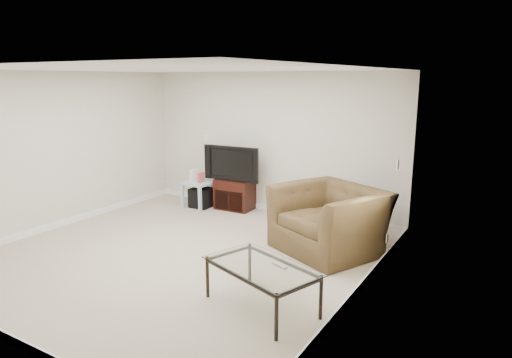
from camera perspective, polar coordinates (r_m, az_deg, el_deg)
The scene contains 18 objects.
floor at distance 6.49m, azimuth -9.40°, elevation -9.28°, with size 5.00×5.00×0.00m, color tan.
ceiling at distance 6.03m, azimuth -10.27°, elevation 13.37°, with size 5.00×5.00×0.00m, color white.
wall_back at distance 8.17m, azimuth 1.69°, elevation 4.49°, with size 5.00×0.02×2.50m, color silver.
wall_left at distance 7.98m, azimuth -23.60°, elevation 3.25°, with size 0.02×5.00×2.50m, color silver.
wall_right at distance 4.92m, azimuth 12.91°, elevation -1.22°, with size 0.02×5.00×2.50m, color silver.
plate_back at distance 8.92m, azimuth -6.25°, elevation 5.10°, with size 0.12×0.02×0.12m, color white.
plate_right_switch at distance 6.43m, azimuth 17.29°, elevation 1.73°, with size 0.02×0.09×0.13m, color white.
plate_right_outlet at distance 6.39m, azimuth 16.08°, elevation -7.09°, with size 0.02×0.08×0.12m, color white.
tv_stand at distance 8.48m, azimuth -2.62°, elevation -1.89°, with size 0.68×0.47×0.56m, color black, non-canonical shape.
dvd_player at distance 8.40m, azimuth -2.77°, elevation -0.70°, with size 0.37×0.26×0.05m, color black.
television at distance 8.33m, azimuth -2.76°, elevation 2.07°, with size 1.02×0.20×0.63m, color black.
side_table at distance 8.68m, azimuth -7.05°, elevation -1.90°, with size 0.51×0.51×0.49m, color silver, non-canonical shape.
subwoofer at distance 8.69m, azimuth -6.80°, elevation -2.36°, with size 0.38×0.38×0.38m, color black.
game_console at distance 8.67m, azimuth -7.79°, elevation 0.47°, with size 0.05×0.16×0.22m, color white.
game_case at distance 8.55m, azimuth -6.92°, elevation 0.22°, with size 0.05×0.14×0.19m, color #CC4C4C.
recliner at distance 6.44m, azimuth 9.18°, elevation -3.73°, with size 1.39×0.90×1.22m, color brown.
coffee_table at distance 4.94m, azimuth 0.68°, elevation -13.30°, with size 1.22×0.69×0.48m, color black, non-canonical shape.
remote at distance 4.82m, azimuth 3.00°, elevation -10.72°, with size 0.19×0.05×0.02m, color #B2B2B7.
Camera 1 is at (3.95, -4.56, 2.39)m, focal length 32.00 mm.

